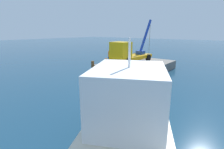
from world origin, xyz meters
TOP-DOWN VIEW (x-y plane):
  - ground at (0.00, 0.00)m, footprint 200.00×200.00m
  - dock at (-6.24, 0.00)m, footprint 10.15×7.18m
  - crane_truck at (-4.78, -0.53)m, footprint 8.58×2.73m
  - dock_worker at (-4.14, -3.15)m, footprint 0.34×0.34m
  - salvaged_car at (1.01, 1.25)m, footprint 4.30×2.98m
  - piling_near at (-0.63, -2.91)m, footprint 0.38×0.38m
  - piling_mid at (-0.40, -0.54)m, footprint 0.28×0.28m
  - piling_far at (-0.49, 0.73)m, footprint 0.29×0.29m
  - piling_end at (-0.47, 3.08)m, footprint 0.34×0.34m

SIDE VIEW (x-z plane):
  - ground at x=0.00m, z-range 0.00..0.00m
  - dock at x=-6.24m, z-range 0.00..1.12m
  - salvaged_car at x=1.01m, z-range -0.79..2.12m
  - piling_near at x=-0.63m, z-range 0.00..1.77m
  - piling_far at x=-0.49m, z-range 0.00..2.03m
  - piling_end at x=-0.47m, z-range 0.00..2.09m
  - piling_mid at x=-0.40m, z-range 0.00..2.36m
  - dock_worker at x=-4.14m, z-range 1.14..2.85m
  - crane_truck at x=-4.78m, z-range -0.41..5.44m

